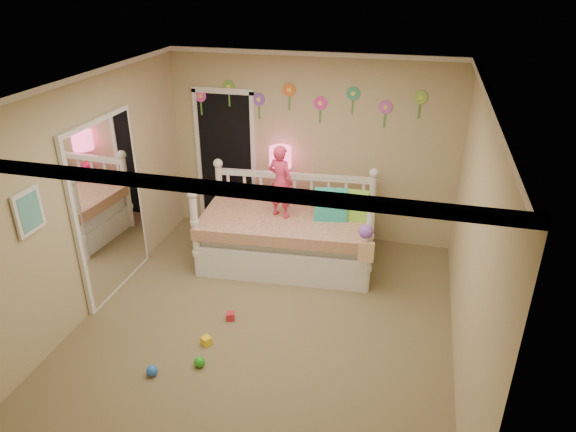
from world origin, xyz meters
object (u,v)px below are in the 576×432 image
(daybed, at_px, (287,221))
(child, at_px, (281,182))
(nightstand, at_px, (281,214))
(table_lamp, at_px, (280,163))

(daybed, height_order, child, child)
(nightstand, relative_size, table_lamp, 1.00)
(daybed, relative_size, nightstand, 3.33)
(nightstand, height_order, table_lamp, table_lamp)
(daybed, height_order, table_lamp, table_lamp)
(table_lamp, bearing_deg, daybed, -68.43)
(child, bearing_deg, daybed, -149.36)
(nightstand, distance_m, table_lamp, 0.78)
(daybed, distance_m, table_lamp, 0.93)
(child, height_order, table_lamp, child)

